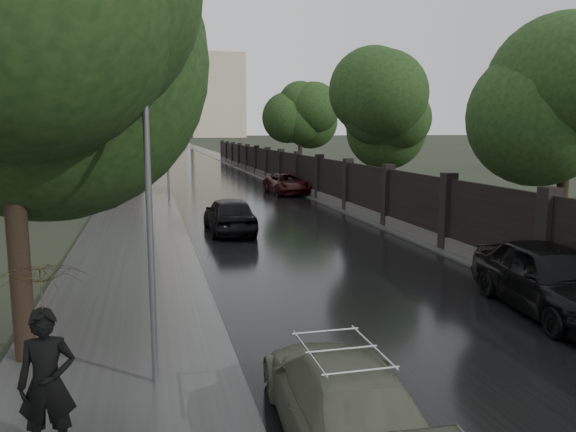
% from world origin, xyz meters
% --- Properties ---
extents(ground, '(800.00, 800.00, 0.00)m').
position_xyz_m(ground, '(0.00, 0.00, 0.00)').
color(ground, black).
rests_on(ground, ground).
extents(road, '(8.00, 420.00, 0.02)m').
position_xyz_m(road, '(0.00, 190.00, 0.01)').
color(road, black).
rests_on(road, ground).
extents(sidewalk_left, '(4.00, 420.00, 0.16)m').
position_xyz_m(sidewalk_left, '(-6.00, 190.00, 0.08)').
color(sidewalk_left, '#2D2D2D').
rests_on(sidewalk_left, ground).
extents(verge_right, '(3.00, 420.00, 0.08)m').
position_xyz_m(verge_right, '(5.50, 190.00, 0.04)').
color(verge_right, '#2D2D2D').
rests_on(verge_right, ground).
extents(fence_right, '(0.45, 75.72, 2.70)m').
position_xyz_m(fence_right, '(4.60, 32.01, 1.01)').
color(fence_right, '#383533').
rests_on(fence_right, ground).
extents(tree_left_far, '(4.25, 4.25, 7.39)m').
position_xyz_m(tree_left_far, '(-8.00, 30.00, 5.24)').
color(tree_left_far, black).
rests_on(tree_left_far, ground).
extents(tree_right_a, '(4.08, 4.08, 7.01)m').
position_xyz_m(tree_right_a, '(7.50, 8.00, 4.95)').
color(tree_right_a, black).
rests_on(tree_right_a, ground).
extents(tree_right_b, '(4.08, 4.08, 7.01)m').
position_xyz_m(tree_right_b, '(7.50, 22.00, 4.95)').
color(tree_right_b, black).
rests_on(tree_right_b, ground).
extents(tree_right_c, '(4.08, 4.08, 7.01)m').
position_xyz_m(tree_right_c, '(7.50, 40.00, 4.95)').
color(tree_right_c, black).
rests_on(tree_right_c, ground).
extents(lamp_post, '(0.25, 0.12, 5.11)m').
position_xyz_m(lamp_post, '(-5.40, 1.50, 2.67)').
color(lamp_post, '#59595E').
rests_on(lamp_post, ground).
extents(traffic_light, '(0.16, 0.32, 4.00)m').
position_xyz_m(traffic_light, '(-4.30, 24.99, 2.40)').
color(traffic_light, '#59595E').
rests_on(traffic_light, ground).
extents(brick_building, '(24.00, 18.00, 20.00)m').
position_xyz_m(brick_building, '(-18.00, 52.00, 10.00)').
color(brick_building, black).
rests_on(brick_building, ground).
extents(stalinist_tower, '(92.00, 30.00, 159.00)m').
position_xyz_m(stalinist_tower, '(0.00, 300.00, 38.38)').
color(stalinist_tower, tan).
rests_on(stalinist_tower, ground).
extents(volga_sedan, '(1.99, 4.30, 1.22)m').
position_xyz_m(volga_sedan, '(-2.98, -0.53, 0.61)').
color(volga_sedan, '#535645').
rests_on(volga_sedan, ground).
extents(hatchback_left, '(1.80, 4.45, 1.51)m').
position_xyz_m(hatchback_left, '(-2.26, 15.06, 0.76)').
color(hatchback_left, black).
rests_on(hatchback_left, ground).
extents(car_right_near, '(2.50, 4.99, 1.63)m').
position_xyz_m(car_right_near, '(3.40, 3.31, 0.82)').
color(car_right_near, black).
rests_on(car_right_near, ground).
extents(car_right_far, '(2.46, 4.96, 1.35)m').
position_xyz_m(car_right_far, '(3.40, 28.17, 0.68)').
color(car_right_far, black).
rests_on(car_right_far, ground).
extents(pedestrian_umbrella, '(1.13, 1.15, 2.94)m').
position_xyz_m(pedestrian_umbrella, '(-6.68, -0.30, 2.12)').
color(pedestrian_umbrella, black).
rests_on(pedestrian_umbrella, sidewalk_left).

